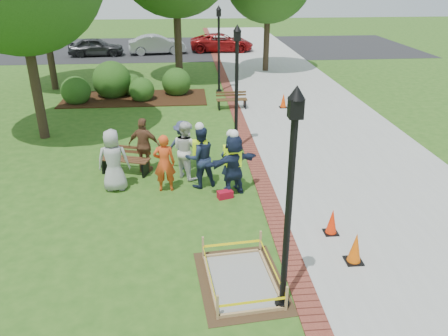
{
  "coord_description": "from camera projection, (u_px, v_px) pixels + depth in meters",
  "views": [
    {
      "loc": [
        -0.4,
        -9.37,
        5.85
      ],
      "look_at": [
        0.5,
        1.2,
        1.0
      ],
      "focal_mm": 35.0,
      "sensor_mm": 36.0,
      "label": 1
    }
  ],
  "objects": [
    {
      "name": "ground",
      "position": [
        208.0,
        225.0,
        10.95
      ],
      "size": [
        100.0,
        100.0,
        0.0
      ],
      "primitive_type": "plane",
      "color": "#285116",
      "rests_on": "ground"
    },
    {
      "name": "sidewalk",
      "position": [
        304.0,
        106.0,
        20.4
      ],
      "size": [
        6.0,
        60.0,
        0.02
      ],
      "primitive_type": "cube",
      "color": "#9E9E99",
      "rests_on": "ground"
    },
    {
      "name": "brick_edging",
      "position": [
        235.0,
        108.0,
        20.14
      ],
      "size": [
        0.5,
        60.0,
        0.03
      ],
      "primitive_type": "cube",
      "color": "maroon",
      "rests_on": "ground"
    },
    {
      "name": "mulch_bed",
      "position": [
        135.0,
        98.0,
        21.59
      ],
      "size": [
        7.0,
        3.0,
        0.05
      ],
      "primitive_type": "cube",
      "color": "#381E0F",
      "rests_on": "ground"
    },
    {
      "name": "parking_lot",
      "position": [
        191.0,
        48.0,
        35.42
      ],
      "size": [
        36.0,
        12.0,
        0.01
      ],
      "primitive_type": "cube",
      "color": "black",
      "rests_on": "ground"
    },
    {
      "name": "wet_concrete_pad",
      "position": [
        241.0,
        273.0,
        8.85
      ],
      "size": [
        1.91,
        2.45,
        0.55
      ],
      "color": "#47331E",
      "rests_on": "ground"
    },
    {
      "name": "bench_near",
      "position": [
        126.0,
        165.0,
        13.64
      ],
      "size": [
        1.61,
        0.94,
        0.83
      ],
      "color": "#582D1E",
      "rests_on": "ground"
    },
    {
      "name": "bench_far",
      "position": [
        232.0,
        104.0,
        19.95
      ],
      "size": [
        1.41,
        0.54,
        0.75
      ],
      "color": "brown",
      "rests_on": "ground"
    },
    {
      "name": "cone_front",
      "position": [
        355.0,
        249.0,
        9.41
      ],
      "size": [
        0.37,
        0.37,
        0.74
      ],
      "color": "black",
      "rests_on": "ground"
    },
    {
      "name": "cone_back",
      "position": [
        332.0,
        222.0,
        10.45
      ],
      "size": [
        0.34,
        0.34,
        0.67
      ],
      "color": "black",
      "rests_on": "ground"
    },
    {
      "name": "cone_far",
      "position": [
        283.0,
        101.0,
        20.03
      ],
      "size": [
        0.35,
        0.35,
        0.68
      ],
      "color": "black",
      "rests_on": "ground"
    },
    {
      "name": "toolbox",
      "position": [
        225.0,
        194.0,
        12.2
      ],
      "size": [
        0.47,
        0.35,
        0.21
      ],
      "primitive_type": "cube",
      "rotation": [
        0.0,
        0.0,
        0.3
      ],
      "color": "maroon",
      "rests_on": "ground"
    },
    {
      "name": "lamp_near",
      "position": [
        290.0,
        190.0,
        7.3
      ],
      "size": [
        0.28,
        0.28,
        4.26
      ],
      "color": "black",
      "rests_on": "ground"
    },
    {
      "name": "lamp_mid",
      "position": [
        237.0,
        80.0,
        14.55
      ],
      "size": [
        0.28,
        0.28,
        4.26
      ],
      "color": "black",
      "rests_on": "ground"
    },
    {
      "name": "lamp_far",
      "position": [
        219.0,
        43.0,
        21.8
      ],
      "size": [
        0.28,
        0.28,
        4.26
      ],
      "color": "black",
      "rests_on": "ground"
    },
    {
      "name": "shrub_a",
      "position": [
        78.0,
        103.0,
        20.88
      ],
      "size": [
        1.39,
        1.39,
        1.39
      ],
      "primitive_type": "sphere",
      "color": "#214714",
      "rests_on": "ground"
    },
    {
      "name": "shrub_b",
      "position": [
        114.0,
        96.0,
        21.98
      ],
      "size": [
        1.9,
        1.9,
        1.9
      ],
      "primitive_type": "sphere",
      "color": "#214714",
      "rests_on": "ground"
    },
    {
      "name": "shrub_c",
      "position": [
        143.0,
        100.0,
        21.29
      ],
      "size": [
        1.22,
        1.22,
        1.22
      ],
      "primitive_type": "sphere",
      "color": "#214714",
      "rests_on": "ground"
    },
    {
      "name": "shrub_d",
      "position": [
        177.0,
        94.0,
        22.33
      ],
      "size": [
        1.46,
        1.46,
        1.46
      ],
      "primitive_type": "sphere",
      "color": "#214714",
      "rests_on": "ground"
    },
    {
      "name": "shrub_e",
      "position": [
        133.0,
        95.0,
        22.3
      ],
      "size": [
        1.14,
        1.14,
        1.14
      ],
      "primitive_type": "sphere",
      "color": "#214714",
      "rests_on": "ground"
    },
    {
      "name": "casual_person_a",
      "position": [
        113.0,
        160.0,
        12.34
      ],
      "size": [
        0.59,
        0.39,
        1.82
      ],
      "color": "#9E9E9E",
      "rests_on": "ground"
    },
    {
      "name": "casual_person_b",
      "position": [
        164.0,
        163.0,
        12.32
      ],
      "size": [
        0.56,
        0.37,
        1.7
      ],
      "color": "#DA4419",
      "rests_on": "ground"
    },
    {
      "name": "casual_person_c",
      "position": [
        186.0,
        150.0,
        13.11
      ],
      "size": [
        0.65,
        0.67,
        1.78
      ],
      "color": "silver",
      "rests_on": "ground"
    },
    {
      "name": "casual_person_d",
      "position": [
        144.0,
        145.0,
        13.51
      ],
      "size": [
        0.63,
        0.5,
        1.74
      ],
      "color": "brown",
      "rests_on": "ground"
    },
    {
      "name": "casual_person_e",
      "position": [
        183.0,
        146.0,
        13.63
      ],
      "size": [
        0.59,
        0.46,
        1.62
      ],
      "color": "#353A5D",
      "rests_on": "ground"
    },
    {
      "name": "hivis_worker_a",
      "position": [
        234.0,
        163.0,
        12.09
      ],
      "size": [
        0.67,
        0.57,
        1.93
      ],
      "color": "#1D1D4B",
      "rests_on": "ground"
    },
    {
      "name": "hivis_worker_b",
      "position": [
        231.0,
        160.0,
        12.37
      ],
      "size": [
        0.63,
        0.51,
        1.83
      ],
      "color": "#161839",
      "rests_on": "ground"
    },
    {
      "name": "hivis_worker_c",
      "position": [
        200.0,
        155.0,
        12.51
      ],
      "size": [
        0.67,
        0.53,
        1.98
      ],
      "color": "#1C3148",
      "rests_on": "ground"
    },
    {
      "name": "parked_car_a",
      "position": [
        97.0,
        56.0,
        32.18
      ],
      "size": [
        2.19,
        4.56,
        1.45
      ],
      "primitive_type": "imported",
      "rotation": [
        0.0,
        0.0,
        1.63
      ],
      "color": "#292A2C",
      "rests_on": "ground"
    },
    {
      "name": "parked_car_b",
      "position": [
        158.0,
        54.0,
        32.94
      ],
      "size": [
        2.63,
        4.86,
        1.51
      ],
      "primitive_type": "imported",
      "rotation": [
        0.0,
        0.0,
        1.71
      ],
      "color": "#9A9B9F",
      "rests_on": "ground"
    },
    {
      "name": "parked_car_c",
      "position": [
        222.0,
        51.0,
        34.0
      ],
      "size": [
        2.05,
        4.54,
        1.47
      ],
      "primitive_type": "imported",
      "rotation": [
        0.0,
        0.0,
        1.55
      ],
      "color": "maroon",
      "rests_on": "ground"
    }
  ]
}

